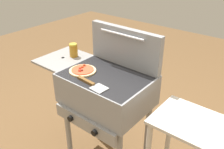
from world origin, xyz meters
The scene contains 5 objects.
grill centered at (-0.01, 0.00, 0.76)m, with size 0.96×0.53×0.90m.
grill_lid_open centered at (0.00, 0.21, 1.05)m, with size 0.63×0.08×0.30m.
pizza_pepperoni centered at (-0.17, -0.07, 0.91)m, with size 0.20×0.20×0.03m.
sauce_jar centered at (-0.43, 0.08, 0.96)m, with size 0.07×0.07×0.11m.
spatula centered at (0.01, -0.17, 0.91)m, with size 0.26×0.10×0.02m.
Camera 1 is at (1.01, -1.18, 1.74)m, focal length 38.98 mm.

